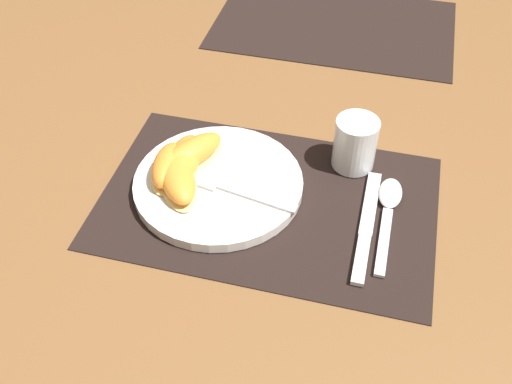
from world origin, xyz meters
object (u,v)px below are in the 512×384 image
(spoon, at_px, (389,205))
(citrus_wedge_1, at_px, (182,163))
(fork, at_px, (223,186))
(citrus_wedge_0, at_px, (190,155))
(plate, at_px, (218,184))
(knife, at_px, (366,227))
(citrus_wedge_2, at_px, (169,166))
(juice_glass, at_px, (355,146))
(citrus_wedge_3, at_px, (177,177))

(spoon, distance_m, citrus_wedge_1, 0.30)
(fork, distance_m, citrus_wedge_1, 0.07)
(spoon, bearing_deg, fork, -171.68)
(spoon, xyz_separation_m, citrus_wedge_1, (-0.30, -0.02, 0.03))
(fork, bearing_deg, citrus_wedge_0, 149.14)
(plate, bearing_deg, knife, -7.02)
(citrus_wedge_1, bearing_deg, citrus_wedge_0, 71.61)
(citrus_wedge_2, bearing_deg, fork, -5.37)
(knife, height_order, citrus_wedge_0, citrus_wedge_0)
(knife, xyz_separation_m, spoon, (0.03, 0.05, 0.00))
(juice_glass, height_order, fork, juice_glass)
(knife, xyz_separation_m, citrus_wedge_0, (-0.27, 0.05, 0.03))
(citrus_wedge_0, height_order, citrus_wedge_3, citrus_wedge_0)
(plate, xyz_separation_m, fork, (0.01, -0.01, 0.01))
(juice_glass, height_order, citrus_wedge_3, juice_glass)
(citrus_wedge_0, relative_size, citrus_wedge_3, 0.98)
(knife, bearing_deg, juice_glass, 106.03)
(plate, height_order, citrus_wedge_1, citrus_wedge_1)
(fork, bearing_deg, citrus_wedge_2, 174.63)
(citrus_wedge_0, bearing_deg, knife, -10.59)
(spoon, bearing_deg, citrus_wedge_2, -175.24)
(spoon, relative_size, citrus_wedge_0, 1.42)
(fork, relative_size, citrus_wedge_0, 1.53)
(plate, bearing_deg, citrus_wedge_0, 154.91)
(juice_glass, relative_size, citrus_wedge_1, 0.65)
(juice_glass, bearing_deg, citrus_wedge_2, -157.31)
(citrus_wedge_3, bearing_deg, spoon, 8.59)
(fork, xyz_separation_m, citrus_wedge_2, (-0.08, 0.01, 0.01))
(juice_glass, distance_m, spoon, 0.11)
(citrus_wedge_1, bearing_deg, juice_glass, 21.94)
(citrus_wedge_1, relative_size, citrus_wedge_3, 0.95)
(plate, relative_size, citrus_wedge_2, 2.46)
(citrus_wedge_2, distance_m, citrus_wedge_3, 0.03)
(juice_glass, bearing_deg, citrus_wedge_1, -158.06)
(plate, relative_size, fork, 1.26)
(juice_glass, height_order, spoon, juice_glass)
(plate, height_order, spoon, plate)
(knife, relative_size, fork, 1.07)
(fork, height_order, citrus_wedge_0, citrus_wedge_0)
(plate, bearing_deg, citrus_wedge_1, 174.52)
(plate, distance_m, citrus_wedge_2, 0.08)
(knife, bearing_deg, plate, 172.98)
(juice_glass, relative_size, citrus_wedge_3, 0.61)
(fork, xyz_separation_m, citrus_wedge_0, (-0.06, 0.04, 0.01))
(knife, relative_size, citrus_wedge_1, 1.69)
(plate, bearing_deg, citrus_wedge_2, -175.90)
(fork, height_order, citrus_wedge_2, citrus_wedge_2)
(knife, xyz_separation_m, citrus_wedge_3, (-0.27, 0.00, 0.03))
(plate, xyz_separation_m, spoon, (0.24, 0.02, -0.00))
(plate, height_order, fork, fork)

